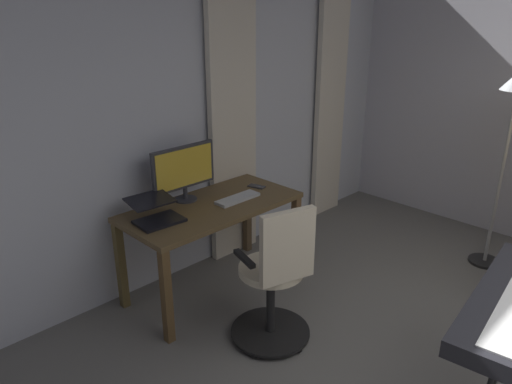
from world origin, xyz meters
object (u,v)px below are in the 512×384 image
object	(u,v)px
office_chair	(276,281)
laptop	(156,213)
computer_monitor	(184,169)
desk	(212,216)
computer_keyboard	(238,198)
piano_keyboard	(510,303)
cell_phone_by_monitor	(257,186)

from	to	relation	value
office_chair	laptop	xyz separation A→B (m)	(0.33, -0.87, 0.32)
office_chair	computer_monitor	distance (m)	1.16
desk	office_chair	distance (m)	0.85
computer_keyboard	computer_monitor	bearing A→B (deg)	-44.97
desk	computer_monitor	xyz separation A→B (m)	(0.09, -0.22, 0.35)
office_chair	piano_keyboard	distance (m)	1.38
computer_monitor	office_chair	bearing A→B (deg)	86.89
computer_keyboard	piano_keyboard	world-z (taller)	piano_keyboard
computer_keyboard	piano_keyboard	distance (m)	2.04
computer_keyboard	office_chair	bearing A→B (deg)	64.91
cell_phone_by_monitor	computer_monitor	bearing A→B (deg)	-33.11
computer_monitor	cell_phone_by_monitor	size ratio (longest dim) A/B	3.96
cell_phone_by_monitor	computer_keyboard	bearing A→B (deg)	2.39
piano_keyboard	laptop	bearing A→B (deg)	-78.92
desk	laptop	bearing A→B (deg)	-5.99
laptop	cell_phone_by_monitor	distance (m)	1.00
desk	office_chair	bearing A→B (deg)	80.04
desk	laptop	world-z (taller)	laptop
computer_monitor	laptop	distance (m)	0.47
piano_keyboard	computer_monitor	bearing A→B (deg)	-89.20
computer_monitor	computer_keyboard	xyz separation A→B (m)	(-0.29, 0.29, -0.24)
computer_monitor	laptop	size ratio (longest dim) A/B	1.55
computer_keyboard	laptop	world-z (taller)	laptop
piano_keyboard	cell_phone_by_monitor	bearing A→B (deg)	-104.62
computer_monitor	computer_keyboard	distance (m)	0.48
office_chair	cell_phone_by_monitor	bearing A→B (deg)	68.43
computer_monitor	piano_keyboard	xyz separation A→B (m)	(-0.33, 2.33, -0.26)
laptop	office_chair	bearing A→B (deg)	114.65
office_chair	computer_monitor	xyz separation A→B (m)	(-0.06, -1.04, 0.52)
computer_keyboard	piano_keyboard	xyz separation A→B (m)	(-0.04, 2.04, -0.01)
computer_keyboard	cell_phone_by_monitor	distance (m)	0.33
desk	laptop	size ratio (longest dim) A/B	3.81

